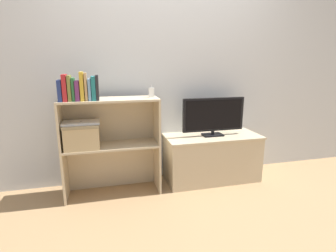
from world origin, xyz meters
TOP-DOWN VIEW (x-y plane):
  - ground_plane at (0.00, 0.00)m, footprint 16.00×16.00m
  - wall_back at (0.00, 0.48)m, footprint 10.00×0.05m
  - tv_stand at (0.52, 0.22)m, footprint 1.05×0.46m
  - tv at (0.52, 0.22)m, footprint 0.69×0.14m
  - bookshelf_lower_tier at (-0.57, 0.23)m, footprint 0.93×0.33m
  - bookshelf_upper_tier at (-0.57, 0.23)m, footprint 0.93×0.33m
  - book_navy at (-0.99, 0.10)m, footprint 0.03×0.15m
  - book_crimson at (-0.95, 0.10)m, footprint 0.04×0.15m
  - book_olive at (-0.91, 0.10)m, footprint 0.03×0.14m
  - book_forest at (-0.88, 0.10)m, footprint 0.02×0.13m
  - book_plum at (-0.85, 0.10)m, footprint 0.04×0.14m
  - book_mustard at (-0.81, 0.10)m, footprint 0.03×0.15m
  - book_tan at (-0.77, 0.10)m, footprint 0.02×0.12m
  - book_skyblue at (-0.74, 0.10)m, footprint 0.02×0.13m
  - book_teal at (-0.71, 0.10)m, footprint 0.04×0.14m
  - book_charcoal at (-0.68, 0.10)m, footprint 0.02×0.14m
  - baby_monitor at (-0.17, 0.17)m, footprint 0.05×0.04m
  - storage_basket_left at (-0.84, 0.15)m, footprint 0.32×0.30m
  - laptop at (-0.84, 0.15)m, footprint 0.34×0.21m

SIDE VIEW (x-z plane):
  - ground_plane at x=0.00m, z-range 0.00..0.00m
  - tv_stand at x=0.52m, z-range 0.00..0.52m
  - bookshelf_lower_tier at x=-0.57m, z-range 0.07..0.58m
  - storage_basket_left at x=-0.84m, z-range 0.52..0.76m
  - tv at x=0.52m, z-range 0.53..0.95m
  - laptop at x=-0.84m, z-range 0.75..0.77m
  - bookshelf_upper_tier at x=-0.57m, z-range 0.58..1.03m
  - baby_monitor at x=-0.17m, z-range 0.96..1.08m
  - book_plum at x=-0.85m, z-range 0.97..1.14m
  - book_navy at x=-0.99m, z-range 0.97..1.15m
  - book_skyblue at x=-0.74m, z-range 0.97..1.16m
  - book_forest at x=-0.88m, z-range 0.97..1.17m
  - book_teal at x=-0.71m, z-range 0.97..1.18m
  - book_charcoal at x=-0.68m, z-range 0.97..1.19m
  - book_olive at x=-0.91m, z-range 0.97..1.19m
  - book_crimson at x=-0.95m, z-range 0.97..1.20m
  - book_tan at x=-0.77m, z-range 0.97..1.21m
  - book_mustard at x=-0.81m, z-range 0.97..1.22m
  - wall_back at x=0.00m, z-range 0.00..2.40m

